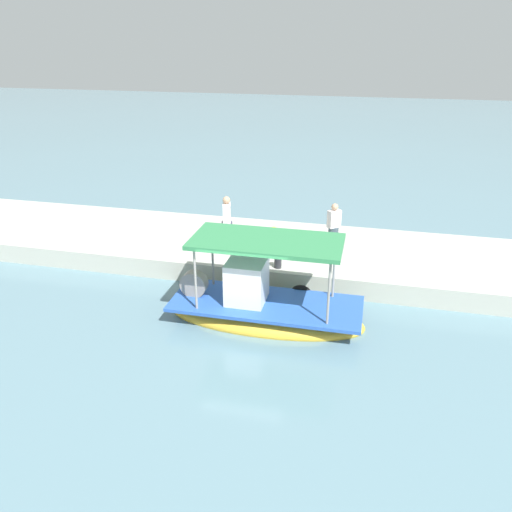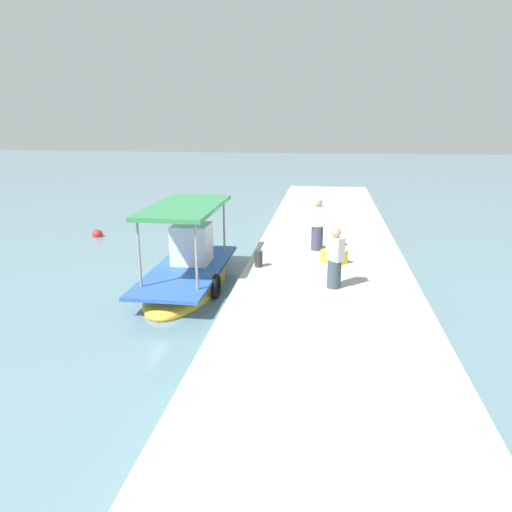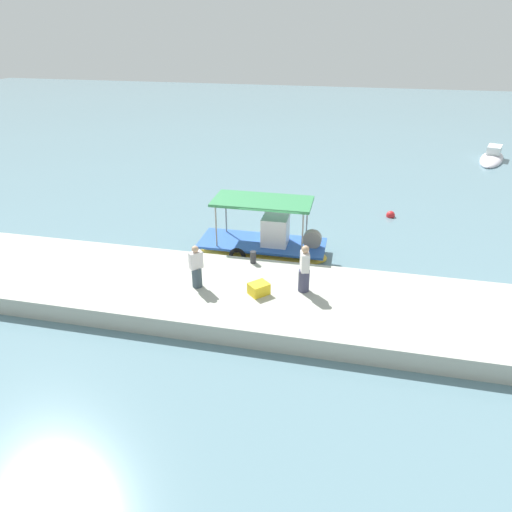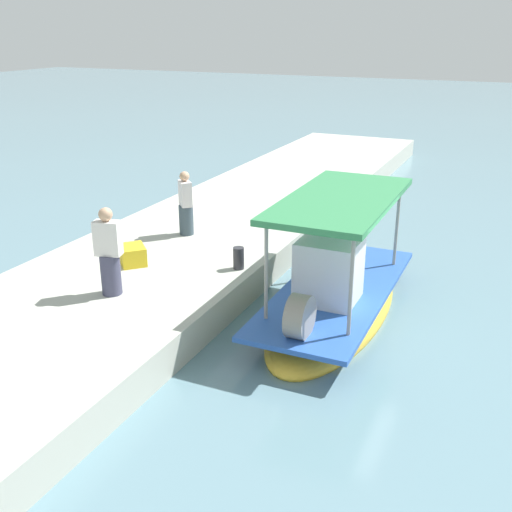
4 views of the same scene
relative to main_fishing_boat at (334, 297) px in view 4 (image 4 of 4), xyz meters
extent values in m
plane|color=slate|center=(0.37, 0.15, -0.42)|extent=(120.00, 120.00, 0.00)
cube|color=#B5B7AA|center=(0.37, -4.26, -0.08)|extent=(36.00, 4.92, 0.69)
ellipsoid|color=gold|center=(-0.10, 0.01, -0.36)|extent=(5.79, 2.12, 0.83)
cube|color=#2D5AB5|center=(-0.10, 0.01, 0.11)|extent=(5.56, 2.12, 0.10)
cube|color=white|center=(0.48, 0.01, 0.73)|extent=(1.11, 1.15, 1.35)
cylinder|color=gray|center=(1.75, 0.81, 1.03)|extent=(0.07, 0.07, 1.94)
cylinder|color=gray|center=(1.76, -0.77, 1.03)|extent=(0.07, 0.07, 1.94)
cylinder|color=gray|center=(-1.95, 0.79, 1.03)|extent=(0.07, 0.07, 1.94)
cylinder|color=gray|center=(-1.94, -0.80, 1.03)|extent=(0.07, 0.07, 1.94)
cube|color=#34854F|center=(-0.10, 0.01, 2.06)|extent=(4.21, 2.01, 0.12)
torus|color=black|center=(-0.96, -1.08, -0.09)|extent=(0.74, 0.18, 0.74)
cylinder|color=gray|center=(2.10, 0.02, 0.51)|extent=(0.80, 0.36, 0.80)
cylinder|color=#394853|center=(-1.57, -4.44, 0.65)|extent=(0.51, 0.51, 0.76)
cube|color=silver|center=(-1.57, -4.44, 1.34)|extent=(0.51, 0.50, 0.62)
sphere|color=tan|center=(-1.57, -4.44, 1.77)|extent=(0.25, 0.25, 0.25)
cylinder|color=#3F4058|center=(2.22, -3.90, 0.68)|extent=(0.48, 0.48, 0.82)
cube|color=silver|center=(2.22, -3.90, 1.43)|extent=(0.40, 0.56, 0.68)
sphere|color=tan|center=(2.22, -3.90, 1.91)|extent=(0.27, 0.27, 0.27)
cylinder|color=#2D2D33|center=(-0.01, -2.20, 0.51)|extent=(0.24, 0.24, 0.49)
cube|color=yellow|center=(0.71, -4.47, 0.48)|extent=(0.84, 0.84, 0.42)
camera|label=1|loc=(-2.86, 12.81, 7.33)|focal=35.86mm
camera|label=2|loc=(-13.88, -4.12, 4.61)|focal=33.83mm
camera|label=3|loc=(3.67, -18.28, 8.91)|focal=32.76mm
camera|label=4|loc=(11.14, 3.31, 5.29)|focal=42.93mm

